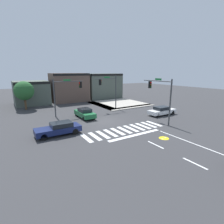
{
  "coord_description": "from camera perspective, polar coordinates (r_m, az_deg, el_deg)",
  "views": [
    {
      "loc": [
        -11.51,
        -20.2,
        6.75
      ],
      "look_at": [
        0.56,
        -0.85,
        1.38
      ],
      "focal_mm": 27.79,
      "sensor_mm": 36.0,
      "label": 1
    }
  ],
  "objects": [
    {
      "name": "ground_plane",
      "position": [
        24.21,
        -2.19,
        -2.95
      ],
      "size": [
        120.0,
        120.0,
        0.0
      ],
      "primitive_type": "plane",
      "color": "#353538"
    },
    {
      "name": "crosswalk_near",
      "position": [
        20.6,
        4.08,
        -5.9
      ],
      "size": [
        10.18,
        2.71,
        0.01
      ],
      "color": "silver",
      "rests_on": "ground_plane"
    },
    {
      "name": "lane_markings",
      "position": [
        16.48,
        23.32,
        -12.07
      ],
      "size": [
        6.8,
        20.25,
        0.01
      ],
      "color": "white",
      "rests_on": "ground_plane"
    },
    {
      "name": "bike_detector_marking",
      "position": [
        18.9,
        16.7,
        -8.25
      ],
      "size": [
        1.03,
        1.03,
        0.01
      ],
      "color": "yellow",
      "rests_on": "ground_plane"
    },
    {
      "name": "curb_corner_northeast",
      "position": [
        36.36,
        2.04,
        2.66
      ],
      "size": [
        10.0,
        10.6,
        0.15
      ],
      "color": "#B2AA9E",
      "rests_on": "ground_plane"
    },
    {
      "name": "storefront_row",
      "position": [
        41.52,
        -12.69,
        7.68
      ],
      "size": [
        24.29,
        6.69,
        6.33
      ],
      "color": "#4C564C",
      "rests_on": "ground_plane"
    },
    {
      "name": "traffic_signal_northwest",
      "position": [
        27.37,
        -14.86,
        6.85
      ],
      "size": [
        4.66,
        0.32,
        5.62
      ],
      "color": "#383A3D",
      "rests_on": "ground_plane"
    },
    {
      "name": "traffic_signal_northeast",
      "position": [
        30.6,
        -0.9,
        8.28
      ],
      "size": [
        4.18,
        0.32,
        6.09
      ],
      "rotation": [
        0.0,
        0.0,
        3.14
      ],
      "color": "#383A3D",
      "rests_on": "ground_plane"
    },
    {
      "name": "traffic_signal_southeast",
      "position": [
        23.58,
        15.7,
        6.3
      ],
      "size": [
        0.32,
        4.98,
        5.86
      ],
      "rotation": [
        0.0,
        0.0,
        1.57
      ],
      "color": "#383A3D",
      "rests_on": "ground_plane"
    },
    {
      "name": "car_white",
      "position": [
        28.46,
        16.1,
        0.42
      ],
      "size": [
        4.76,
        1.76,
        1.35
      ],
      "rotation": [
        0.0,
        0.0,
        3.14
      ],
      "color": "white",
      "rests_on": "ground_plane"
    },
    {
      "name": "car_navy",
      "position": [
        19.7,
        -17.09,
        -5.22
      ],
      "size": [
        4.77,
        1.86,
        1.36
      ],
      "rotation": [
        0.0,
        0.0,
        3.14
      ],
      "color": "#141E4C",
      "rests_on": "ground_plane"
    },
    {
      "name": "car_green",
      "position": [
        25.96,
        -8.95,
        -0.36
      ],
      "size": [
        1.75,
        4.39,
        1.43
      ],
      "rotation": [
        0.0,
        0.0,
        -1.57
      ],
      "color": "#1E6638",
      "rests_on": "ground_plane"
    },
    {
      "name": "roadside_tree",
      "position": [
        34.5,
        -26.96,
        6.22
      ],
      "size": [
        3.35,
        3.35,
        5.07
      ],
      "color": "#4C3823",
      "rests_on": "ground_plane"
    }
  ]
}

